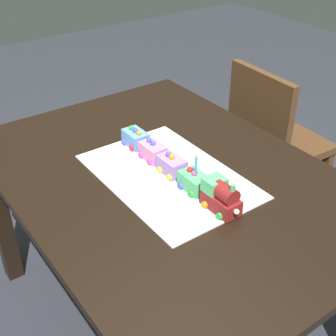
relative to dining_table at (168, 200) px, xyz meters
name	(u,v)px	position (x,y,z in m)	size (l,w,h in m)	color
ground_plane	(168,318)	(0.00, 0.00, -0.63)	(8.00, 8.00, 0.00)	#2D3038
dining_table	(168,200)	(0.00, 0.00, 0.00)	(1.40, 1.00, 0.74)	black
chair	(272,141)	(0.27, -0.83, -0.16)	(0.42, 0.42, 0.86)	brown
cake_board	(168,176)	(-0.01, 0.01, 0.11)	(0.60, 0.40, 0.00)	silver
cake_locomotive	(221,196)	(-0.25, -0.01, 0.16)	(0.14, 0.08, 0.12)	maroon
cake_car_flatbed_mint_green	(194,182)	(-0.12, -0.01, 0.14)	(0.10, 0.08, 0.07)	#59CC7A
cake_car_hopper_lavender	(173,166)	(0.00, -0.01, 0.14)	(0.10, 0.08, 0.07)	#AD84E0
cake_car_gondola_bubblegum	(153,151)	(0.11, -0.01, 0.14)	(0.10, 0.08, 0.07)	pink
cake_car_caboose_sky_blue	(135,138)	(0.23, -0.01, 0.14)	(0.10, 0.08, 0.07)	#669EEA
birthday_candle	(196,163)	(-0.13, -0.01, 0.22)	(0.01, 0.01, 0.07)	#4CA5E5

